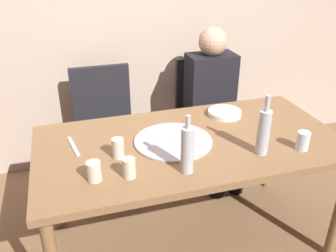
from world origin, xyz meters
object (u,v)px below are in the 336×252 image
Objects in this scene: pizza_tray at (173,141)px; chair_left at (105,121)px; tumbler_near at (118,148)px; guest_in_sweater at (214,100)px; table_knife at (73,146)px; tumbler_far at (129,168)px; beer_bottle at (187,149)px; dining_table at (190,152)px; wine_bottle at (264,131)px; wine_glass at (94,171)px; chair_right at (206,108)px; short_glass at (303,141)px; plate_stack at (225,113)px.

pizza_tray is 0.89m from chair_left.
guest_in_sweater reaches higher than tumbler_near.
tumbler_near is 0.48× the size of table_knife.
beer_bottle is at bearing -7.53° from tumbler_far.
dining_table is 0.43m from wine_bottle.
tumbler_far is 1.02× the size of wine_glass.
wine_glass is at bearing 172.45° from tumbler_far.
wine_bottle is 0.36× the size of chair_right.
short_glass reaches higher than dining_table.
wine_bottle is at bearing 81.43° from guest_in_sweater.
wine_bottle reaches higher than tumbler_near.
chair_left is (-0.69, 0.58, -0.23)m from plate_stack.
dining_table is 3.91× the size of pizza_tray.
short_glass is at bearing -23.02° from pizza_tray.
beer_bottle reaches higher than chair_left.
wine_glass is at bearing 46.68° from chair_right.
beer_bottle is at bearing 63.08° from chair_right.
wine_bottle is at bearing 122.66° from chair_left.
wine_bottle is 0.28× the size of guest_in_sweater.
pizza_tray is 1.96× the size of table_knife.
tumbler_far is at bearing -156.78° from table_knife.
beer_bottle is at bearing -178.02° from short_glass.
wine_bottle is 1.00m from table_knife.
chair_left reaches higher than wine_glass.
wine_bottle is at bearing -91.61° from plate_stack.
wine_bottle reaches higher than chair_left.
table_knife is 0.24× the size of chair_left.
short_glass is at bearing 94.77° from chair_right.
wine_glass is 0.99m from plate_stack.
chair_left is at bearing 122.66° from wine_bottle.
beer_bottle is 0.28m from tumbler_far.
plate_stack is at bearing 88.39° from wine_bottle.
wine_glass is (-0.16, 0.02, -0.00)m from tumbler_far.
tumbler_near is 0.12× the size of chair_left.
wine_bottle reaches higher than chair_right.
beer_bottle is (-0.02, -0.29, 0.12)m from pizza_tray.
table_knife is 1.30m from chair_right.
guest_in_sweater is at bearing 59.54° from beer_bottle.
plate_stack is at bearing 50.06° from beer_bottle.
dining_table is at bearing 7.96° from tumbler_near.
guest_in_sweater is at bearing 169.49° from chair_left.
dining_table is 0.36m from beer_bottle.
tumbler_far is at bearing -139.23° from pizza_tray.
chair_left is (0.04, 0.89, -0.27)m from tumbler_near.
wine_bottle is 0.70m from tumbler_far.
beer_bottle is 2.82× the size of tumbler_near.
wine_bottle is 0.43m from beer_bottle.
wine_bottle is 0.24m from short_glass.
pizza_tray is at bearing -111.12° from table_knife.
wine_bottle is at bearing -0.52° from wine_glass.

